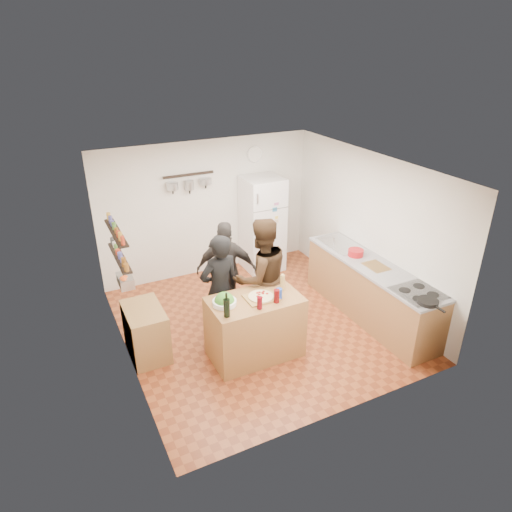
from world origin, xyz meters
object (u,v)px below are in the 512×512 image
red_bowl (356,253)px  wall_clock (255,154)px  salt_canister (279,293)px  counter_run (370,291)px  prep_island (255,327)px  person_back (227,270)px  skillet (428,302)px  wine_bottle (227,308)px  salad_bowl (224,302)px  person_left (220,289)px  pepper_mill (282,284)px  fridge (262,224)px  side_table (146,332)px  person_center (261,277)px

red_bowl → wall_clock: (-0.70, 2.25, 1.18)m
salt_canister → counter_run: salt_canister is taller
prep_island → person_back: 1.18m
skillet → person_back: bearing=130.4°
prep_island → wine_bottle: wine_bottle is taller
wine_bottle → wall_clock: size_ratio=0.82×
prep_island → counter_run: bearing=2.4°
person_back → counter_run: (2.02, -1.04, -0.35)m
prep_island → wall_clock: wall_clock is taller
salad_bowl → wine_bottle: size_ratio=1.28×
person_left → wall_clock: (1.61, 2.16, 1.31)m
pepper_mill → salt_canister: pepper_mill is taller
pepper_mill → salad_bowl: bearing=180.0°
person_back → skillet: (1.92, -2.25, 0.15)m
salad_bowl → skillet: size_ratio=1.16×
fridge → person_left: bearing=-131.4°
wall_clock → side_table: wall_clock is taller
fridge → side_table: (-2.69, -1.69, -0.54)m
prep_island → person_center: bearing=54.9°
person_center → wine_bottle: bearing=37.1°
side_table → wall_clock: bearing=36.9°
salt_canister → side_table: bearing=153.8°
person_back → skillet: size_ratio=5.85×
person_left → person_center: person_center is taller
wine_bottle → counter_run: bearing=6.8°
fridge → side_table: size_ratio=2.25×
pepper_mill → skillet: (1.53, -1.17, -0.06)m
pepper_mill → person_back: (-0.39, 1.08, -0.21)m
salad_bowl → wall_clock: size_ratio=1.06×
counter_run → red_bowl: bearing=97.4°
prep_island → person_left: bearing=116.7°
person_left → fridge: 2.44m
counter_run → salt_canister: bearing=-173.3°
person_left → red_bowl: person_left is taller
person_left → fridge: (1.61, 1.83, 0.06)m
pepper_mill → person_back: person_back is taller
person_center → person_back: person_center is taller
wine_bottle → person_left: size_ratio=0.15×
wine_bottle → person_center: bearing=40.1°
wine_bottle → salt_canister: (0.80, 0.10, -0.05)m
salad_bowl → salt_canister: 0.74m
pepper_mill → wall_clock: (0.88, 2.67, 1.14)m
skillet → wall_clock: (-0.65, 3.84, 1.20)m
red_bowl → salad_bowl: bearing=-170.2°
pepper_mill → person_left: bearing=145.2°
prep_island → salad_bowl: 0.64m
red_bowl → fridge: 2.04m
counter_run → fridge: bearing=108.1°
counter_run → red_bowl: size_ratio=10.65×
salad_bowl → pepper_mill: pepper_mill is taller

